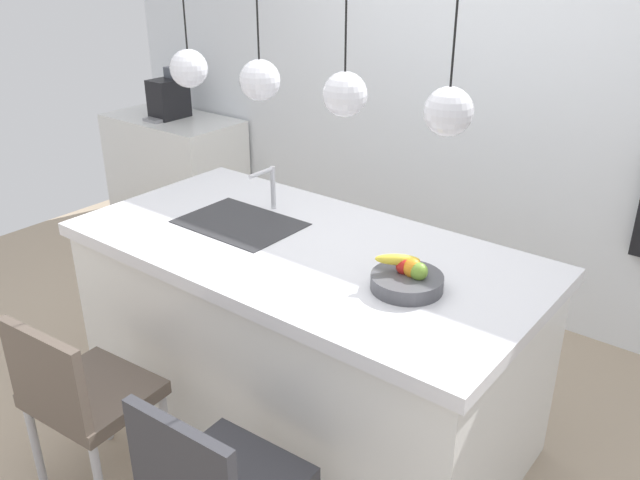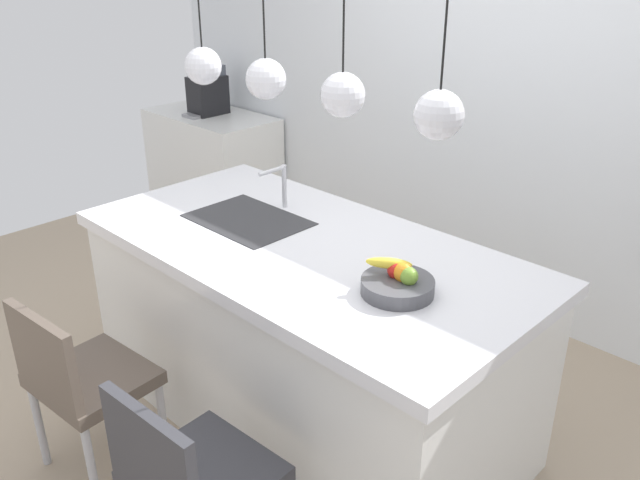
% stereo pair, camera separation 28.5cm
% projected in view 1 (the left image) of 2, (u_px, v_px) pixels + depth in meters
% --- Properties ---
extents(floor, '(6.60, 6.60, 0.00)m').
position_uv_depth(floor, '(304.00, 415.00, 3.32)').
color(floor, tan).
rests_on(floor, ground).
extents(back_wall, '(6.00, 0.10, 2.60)m').
position_uv_depth(back_wall, '(477.00, 99.00, 3.96)').
color(back_wall, white).
rests_on(back_wall, ground).
extents(kitchen_island, '(2.13, 1.07, 0.95)m').
position_uv_depth(kitchen_island, '(303.00, 335.00, 3.12)').
color(kitchen_island, white).
rests_on(kitchen_island, ground).
extents(sink_basin, '(0.56, 0.40, 0.02)m').
position_uv_depth(sink_basin, '(240.00, 224.00, 3.15)').
color(sink_basin, '#2D2D30').
rests_on(sink_basin, kitchen_island).
extents(faucet, '(0.02, 0.17, 0.22)m').
position_uv_depth(faucet, '(269.00, 183.00, 3.24)').
color(faucet, silver).
rests_on(faucet, kitchen_island).
extents(fruit_bowl, '(0.28, 0.28, 0.14)m').
position_uv_depth(fruit_bowl, '(407.00, 278.00, 2.54)').
color(fruit_bowl, '#4C4C51').
rests_on(fruit_bowl, kitchen_island).
extents(side_counter, '(1.10, 0.60, 0.89)m').
position_uv_depth(side_counter, '(176.00, 171.00, 5.40)').
color(side_counter, white).
rests_on(side_counter, ground).
extents(coffee_machine, '(0.20, 0.35, 0.38)m').
position_uv_depth(coffee_machine, '(169.00, 97.00, 5.15)').
color(coffee_machine, black).
rests_on(coffee_machine, side_counter).
extents(chair_near, '(0.50, 0.46, 0.86)m').
position_uv_depth(chair_near, '(80.00, 393.00, 2.68)').
color(chair_near, brown).
rests_on(chair_near, ground).
extents(pendant_light_left, '(0.17, 0.17, 0.77)m').
position_uv_depth(pendant_light_left, '(189.00, 68.00, 3.01)').
color(pendant_light_left, silver).
extents(pendant_light_center_left, '(0.17, 0.17, 0.77)m').
position_uv_depth(pendant_light_center_left, '(260.00, 80.00, 2.76)').
color(pendant_light_center_left, silver).
extents(pendant_light_center_right, '(0.17, 0.17, 0.77)m').
position_uv_depth(pendant_light_center_right, '(345.00, 94.00, 2.51)').
color(pendant_light_center_right, silver).
extents(pendant_light_right, '(0.17, 0.17, 0.77)m').
position_uv_depth(pendant_light_right, '(448.00, 111.00, 2.27)').
color(pendant_light_right, silver).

